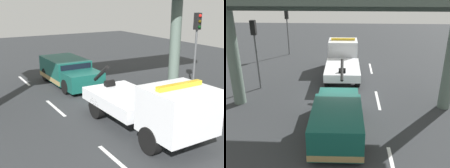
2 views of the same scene
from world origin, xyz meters
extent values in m
cube|color=#2D3033|center=(0.00, 0.00, -0.05)|extent=(60.00, 40.00, 0.10)
cube|color=silver|center=(-6.00, -2.28, 0.00)|extent=(2.60, 0.16, 0.01)
cube|color=silver|center=(0.00, -2.28, 0.00)|extent=(2.60, 0.16, 0.01)
cube|color=silver|center=(6.00, -2.28, 0.00)|extent=(2.60, 0.16, 0.01)
cube|color=white|center=(2.92, -0.02, 0.93)|extent=(3.89, 2.47, 0.55)
cube|color=white|center=(6.24, 0.04, 1.48)|extent=(2.09, 2.34, 1.65)
cube|color=black|center=(6.86, 0.05, 1.84)|extent=(0.10, 2.21, 0.66)
cube|color=#196B9E|center=(2.89, 1.18, 0.84)|extent=(3.65, 0.09, 0.20)
cylinder|color=black|center=(0.72, -0.07, 1.66)|extent=(1.42, 0.21, 1.07)
cylinder|color=black|center=(1.53, -0.05, 1.32)|extent=(0.37, 0.46, 0.36)
cube|color=yellow|center=(6.24, 0.04, 2.38)|extent=(0.28, 1.92, 0.16)
cylinder|color=black|center=(6.02, 1.08, 0.50)|extent=(1.01, 0.34, 1.00)
cylinder|color=black|center=(6.06, -1.00, 0.50)|extent=(1.01, 0.34, 1.00)
cylinder|color=black|center=(2.13, 1.00, 0.50)|extent=(1.01, 0.34, 1.00)
cylinder|color=black|center=(2.17, -1.08, 0.50)|extent=(1.01, 0.34, 1.00)
cube|color=#145147|center=(-4.39, -0.01, 0.91)|extent=(3.50, 2.27, 1.35)
cube|color=#145147|center=(-1.80, 0.04, 0.71)|extent=(1.77, 2.15, 0.95)
cube|color=black|center=(-2.64, 0.02, 1.20)|extent=(0.10, 1.94, 0.59)
cube|color=#9E8451|center=(-4.39, -0.01, 0.41)|extent=(3.52, 2.28, 0.28)
cylinder|color=black|center=(-1.96, 0.99, 0.42)|extent=(0.85, 0.30, 0.84)
cylinder|color=black|center=(-1.93, -0.92, 0.42)|extent=(0.85, 0.30, 0.84)
cylinder|color=black|center=(-5.36, 0.93, 0.42)|extent=(0.85, 0.30, 0.84)
cylinder|color=black|center=(-5.32, -0.99, 0.42)|extent=(0.85, 0.30, 0.84)
cylinder|color=#596B60|center=(-0.73, 5.95, 2.85)|extent=(0.68, 0.68, 5.69)
cylinder|color=#515456|center=(1.50, 5.48, 1.81)|extent=(0.12, 0.12, 3.61)
cube|color=black|center=(1.50, 5.48, 4.06)|extent=(0.28, 0.32, 0.90)
sphere|color=red|center=(1.66, 5.48, 4.36)|extent=(0.18, 0.18, 0.18)
sphere|color=#3A2D06|center=(1.66, 5.48, 4.06)|extent=(0.18, 0.18, 0.18)
sphere|color=black|center=(1.66, 5.48, 3.76)|extent=(0.18, 0.18, 0.18)
camera|label=1|loc=(13.82, -7.02, 5.29)|focal=49.15mm
camera|label=2|loc=(-13.83, -0.53, 6.71)|focal=40.12mm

